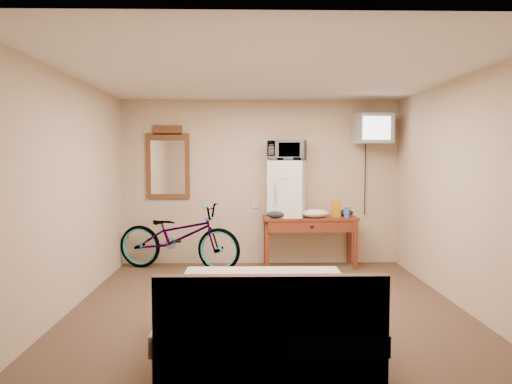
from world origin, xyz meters
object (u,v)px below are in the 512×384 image
at_px(wall_mirror, 168,163).
at_px(bicycle, 179,236).
at_px(mini_fridge, 287,189).
at_px(bed, 265,323).
at_px(microwave, 287,150).
at_px(desk, 310,225).
at_px(crt_television, 373,129).
at_px(blue_cup, 347,212).

relative_size(wall_mirror, bicycle, 0.60).
relative_size(mini_fridge, bed, 0.41).
height_order(microwave, bed, microwave).
relative_size(desk, mini_fridge, 1.68).
distance_m(mini_fridge, crt_television, 1.54).
xyz_separation_m(bicycle, bed, (1.12, -3.26, -0.19)).
distance_m(blue_cup, bed, 3.63).
xyz_separation_m(desk, wall_mirror, (-2.13, 0.27, 0.91)).
height_order(desk, crt_television, crt_television).
bearing_deg(microwave, blue_cup, 7.49).
bearing_deg(desk, mini_fridge, 172.81).
distance_m(wall_mirror, bicycle, 1.14).
xyz_separation_m(blue_cup, bicycle, (-2.46, -0.07, -0.34)).
relative_size(mini_fridge, bicycle, 0.45).
xyz_separation_m(desk, bicycle, (-1.92, -0.12, -0.15)).
distance_m(desk, crt_television, 1.69).
bearing_deg(microwave, crt_television, 12.13).
relative_size(mini_fridge, wall_mirror, 0.76).
relative_size(microwave, blue_cup, 3.62).
bearing_deg(wall_mirror, bicycle, -62.07).
distance_m(microwave, blue_cup, 1.27).
distance_m(mini_fridge, wall_mirror, 1.84).
relative_size(mini_fridge, crt_television, 1.37).
height_order(mini_fridge, wall_mirror, wall_mirror).
distance_m(mini_fridge, blue_cup, 0.95).
height_order(blue_cup, bed, bed).
bearing_deg(blue_cup, bed, -111.83).
bearing_deg(microwave, desk, 5.88).
height_order(blue_cup, crt_television, crt_television).
xyz_separation_m(wall_mirror, bicycle, (0.21, -0.39, -1.05)).
distance_m(desk, microwave, 1.15).
relative_size(desk, wall_mirror, 1.27).
distance_m(microwave, bed, 3.74).
relative_size(crt_television, wall_mirror, 0.55).
xyz_separation_m(microwave, bed, (-0.46, -3.42, -1.44)).
height_order(mini_fridge, blue_cup, mini_fridge).
bearing_deg(blue_cup, mini_fridge, 174.40).
height_order(mini_fridge, bed, mini_fridge).
relative_size(microwave, crt_television, 0.88).
bearing_deg(bicycle, microwave, -70.05).
distance_m(wall_mirror, bed, 4.08).
xyz_separation_m(mini_fridge, bed, (-0.46, -3.42, -0.87)).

